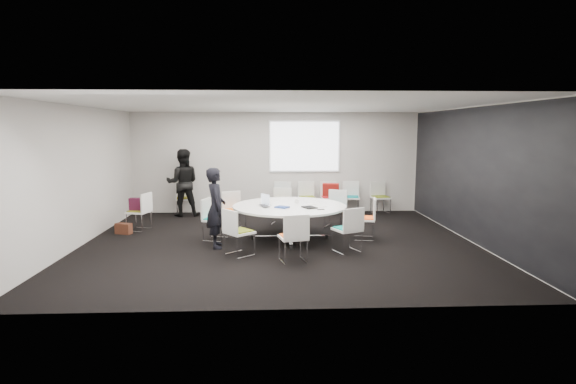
{
  "coord_description": "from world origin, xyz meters",
  "views": [
    {
      "loc": [
        -0.22,
        -9.08,
        2.33
      ],
      "look_at": [
        0.2,
        0.4,
        1.0
      ],
      "focal_mm": 28.0,
      "sensor_mm": 36.0,
      "label": 1
    }
  ],
  "objects_px": {
    "chair_back_b": "(307,204)",
    "chair_person_back": "(185,205)",
    "chair_back_c": "(329,204)",
    "chair_ring_c": "(281,213)",
    "chair_back_a": "(282,204)",
    "chair_ring_a": "(365,227)",
    "chair_back_d": "(351,204)",
    "chair_ring_d": "(234,218)",
    "brown_bag": "(124,229)",
    "chair_ring_g": "(293,247)",
    "chair_spare_left": "(140,219)",
    "chair_ring_b": "(335,216)",
    "chair_back_e": "(380,203)",
    "chair_ring_h": "(347,238)",
    "cup": "(297,201)",
    "person_back": "(183,183)",
    "laptop": "(267,206)",
    "chair_ring_e": "(215,227)",
    "maroon_bag": "(138,204)",
    "chair_ring_f": "(239,241)",
    "conference_table": "(289,213)",
    "person_main": "(216,208)"
  },
  "relations": [
    {
      "from": "chair_back_a",
      "to": "chair_back_d",
      "type": "bearing_deg",
      "value": -172.44
    },
    {
      "from": "conference_table",
      "to": "chair_ring_h",
      "type": "height_order",
      "value": "chair_ring_h"
    },
    {
      "from": "conference_table",
      "to": "chair_ring_a",
      "type": "relative_size",
      "value": 2.72
    },
    {
      "from": "conference_table",
      "to": "chair_ring_f",
      "type": "relative_size",
      "value": 2.72
    },
    {
      "from": "chair_spare_left",
      "to": "chair_back_a",
      "type": "bearing_deg",
      "value": -44.71
    },
    {
      "from": "chair_back_d",
      "to": "chair_spare_left",
      "type": "xyz_separation_m",
      "value": [
        -5.28,
        -1.91,
        0.0
      ]
    },
    {
      "from": "chair_ring_h",
      "to": "cup",
      "type": "bearing_deg",
      "value": 98.3
    },
    {
      "from": "chair_ring_f",
      "to": "chair_back_d",
      "type": "distance_m",
      "value": 5.0
    },
    {
      "from": "chair_back_d",
      "to": "laptop",
      "type": "relative_size",
      "value": 2.46
    },
    {
      "from": "chair_ring_f",
      "to": "chair_ring_h",
      "type": "xyz_separation_m",
      "value": [
        2.05,
        0.13,
        0.0
      ]
    },
    {
      "from": "chair_ring_b",
      "to": "chair_person_back",
      "type": "height_order",
      "value": "same"
    },
    {
      "from": "chair_ring_e",
      "to": "chair_back_b",
      "type": "bearing_deg",
      "value": 159.19
    },
    {
      "from": "chair_ring_c",
      "to": "laptop",
      "type": "bearing_deg",
      "value": 93.37
    },
    {
      "from": "chair_ring_d",
      "to": "chair_ring_h",
      "type": "xyz_separation_m",
      "value": [
        2.3,
        -2.07,
        0.0
      ]
    },
    {
      "from": "chair_ring_a",
      "to": "chair_back_d",
      "type": "xyz_separation_m",
      "value": [
        0.26,
        2.97,
        0.0
      ]
    },
    {
      "from": "chair_ring_b",
      "to": "chair_ring_f",
      "type": "distance_m",
      "value": 3.18
    },
    {
      "from": "chair_ring_c",
      "to": "chair_back_a",
      "type": "bearing_deg",
      "value": -77.76
    },
    {
      "from": "chair_ring_b",
      "to": "brown_bag",
      "type": "height_order",
      "value": "chair_ring_b"
    },
    {
      "from": "chair_ring_g",
      "to": "chair_back_b",
      "type": "relative_size",
      "value": 1.0
    },
    {
      "from": "chair_back_c",
      "to": "chair_person_back",
      "type": "height_order",
      "value": "same"
    },
    {
      "from": "person_main",
      "to": "person_back",
      "type": "distance_m",
      "value": 3.55
    },
    {
      "from": "chair_back_c",
      "to": "chair_ring_b",
      "type": "bearing_deg",
      "value": 84.47
    },
    {
      "from": "chair_ring_d",
      "to": "brown_bag",
      "type": "height_order",
      "value": "chair_ring_d"
    },
    {
      "from": "chair_back_b",
      "to": "chair_person_back",
      "type": "height_order",
      "value": "same"
    },
    {
      "from": "chair_spare_left",
      "to": "chair_ring_a",
      "type": "bearing_deg",
      "value": -86.15
    },
    {
      "from": "chair_back_d",
      "to": "cup",
      "type": "distance_m",
      "value": 3.13
    },
    {
      "from": "person_back",
      "to": "brown_bag",
      "type": "distance_m",
      "value": 2.42
    },
    {
      "from": "chair_back_a",
      "to": "chair_back_b",
      "type": "relative_size",
      "value": 1.0
    },
    {
      "from": "chair_ring_d",
      "to": "chair_spare_left",
      "type": "height_order",
      "value": "same"
    },
    {
      "from": "person_back",
      "to": "chair_ring_a",
      "type": "bearing_deg",
      "value": 139.62
    },
    {
      "from": "chair_back_b",
      "to": "chair_back_e",
      "type": "bearing_deg",
      "value": 175.76
    },
    {
      "from": "chair_ring_d",
      "to": "conference_table",
      "type": "bearing_deg",
      "value": 120.05
    },
    {
      "from": "chair_ring_c",
      "to": "maroon_bag",
      "type": "relative_size",
      "value": 2.2
    },
    {
      "from": "conference_table",
      "to": "chair_back_d",
      "type": "height_order",
      "value": "chair_back_d"
    },
    {
      "from": "chair_back_e",
      "to": "maroon_bag",
      "type": "distance_m",
      "value": 6.42
    },
    {
      "from": "chair_back_c",
      "to": "chair_back_e",
      "type": "height_order",
      "value": "same"
    },
    {
      "from": "chair_back_e",
      "to": "chair_ring_g",
      "type": "bearing_deg",
      "value": 46.61
    },
    {
      "from": "chair_ring_g",
      "to": "person_back",
      "type": "height_order",
      "value": "person_back"
    },
    {
      "from": "conference_table",
      "to": "chair_person_back",
      "type": "distance_m",
      "value": 3.98
    },
    {
      "from": "chair_back_c",
      "to": "chair_person_back",
      "type": "distance_m",
      "value": 3.99
    },
    {
      "from": "chair_ring_h",
      "to": "chair_spare_left",
      "type": "relative_size",
      "value": 1.0
    },
    {
      "from": "chair_ring_f",
      "to": "maroon_bag",
      "type": "height_order",
      "value": "chair_ring_f"
    },
    {
      "from": "chair_back_e",
      "to": "chair_spare_left",
      "type": "xyz_separation_m",
      "value": [
        -6.11,
        -1.9,
        0.0
      ]
    },
    {
      "from": "chair_ring_h",
      "to": "chair_back_d",
      "type": "xyz_separation_m",
      "value": [
        0.8,
        3.97,
        0.0
      ]
    },
    {
      "from": "chair_spare_left",
      "to": "person_back",
      "type": "height_order",
      "value": "person_back"
    },
    {
      "from": "chair_ring_g",
      "to": "chair_spare_left",
      "type": "xyz_separation_m",
      "value": [
        -3.41,
        2.64,
        0.0
      ]
    },
    {
      "from": "chair_ring_f",
      "to": "cup",
      "type": "distance_m",
      "value": 1.97
    },
    {
      "from": "chair_ring_b",
      "to": "brown_bag",
      "type": "bearing_deg",
      "value": 31.71
    },
    {
      "from": "chair_back_d",
      "to": "chair_back_e",
      "type": "relative_size",
      "value": 1.0
    },
    {
      "from": "chair_ring_b",
      "to": "chair_ring_h",
      "type": "height_order",
      "value": "same"
    }
  ]
}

